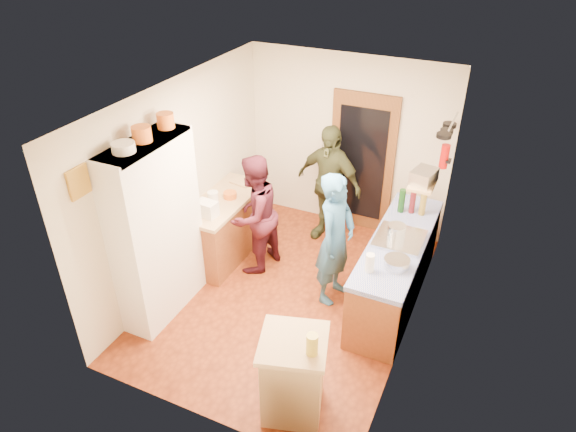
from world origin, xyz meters
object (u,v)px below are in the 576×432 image
Objects in this scene: hutch_body at (157,231)px; person_back at (329,184)px; island_base at (293,377)px; person_hob at (337,241)px; person_left at (258,214)px; right_counter_base at (395,271)px.

hutch_body is 2.60m from person_back.
person_hob is at bearing 97.06° from island_base.
person_back is at bearing 61.31° from hutch_body.
hutch_body reaches higher than person_back.
person_hob is at bearing -52.70° from person_back.
hutch_body is at bearing -16.96° from person_left.
person_back reaches higher than person_left.
hutch_body is 1.40m from person_left.
hutch_body is 2.56× the size of island_base.
island_base is 1.80m from person_hob.
person_hob is (1.82, 1.00, -0.24)m from hutch_body.
hutch_body is at bearing 160.12° from island_base.
person_back reaches higher than right_counter_base.
person_back is (-0.80, 3.01, 0.45)m from island_base.
right_counter_base is at bearing -59.23° from person_hob.
person_back is at bearing 104.82° from island_base.
person_hob is at bearing 28.82° from hutch_body.
right_counter_base is 2.56× the size of island_base.
person_left is at bearing 87.14° from person_hob.
hutch_body is 2.27m from island_base.
right_counter_base is (2.50, 1.30, -0.68)m from hutch_body.
island_base reaches higher than right_counter_base.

